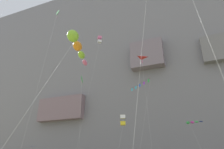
# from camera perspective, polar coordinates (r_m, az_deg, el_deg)

# --- Properties ---
(cliff_face) EXTENTS (180.00, 33.65, 71.20)m
(cliff_face) POSITION_cam_1_polar(r_m,az_deg,el_deg) (77.45, 12.55, 1.22)
(cliff_face) COLOR gray
(cliff_face) RESTS_ON ground
(kite_windsock_mid_left) EXTENTS (2.21, 10.27, 13.48)m
(kite_windsock_mid_left) POSITION_cam_1_polar(r_m,az_deg,el_deg) (17.56, -9.95, 8.19)
(kite_windsock_mid_left) COLOR #8CCC33
(kite_windsock_mid_left) RESTS_ON ground
(kite_diamond_upper_left) EXTENTS (1.65, 5.77, 34.65)m
(kite_diamond_upper_left) POSITION_cam_1_polar(r_m,az_deg,el_deg) (45.82, -15.78, 14.94)
(kite_diamond_upper_left) COLOR green
(kite_diamond_upper_left) RESTS_ON ground
(kite_banner_high_center) EXTENTS (5.58, 6.34, 18.52)m
(kite_banner_high_center) POSITION_cam_1_polar(r_m,az_deg,el_deg) (41.22, 7.97, -3.71)
(kite_banner_high_center) COLOR black
(kite_banner_high_center) RESTS_ON ground
(kite_banner_upper_mid) EXTENTS (4.17, 2.20, 29.48)m
(kite_banner_upper_mid) POSITION_cam_1_polar(r_m,az_deg,el_deg) (38.18, -26.85, 18.32)
(kite_banner_upper_mid) COLOR black
(kite_banner_upper_mid) RESTS_ON ground
(kite_box_low_center) EXTENTS (1.71, 2.15, 10.07)m
(kite_box_low_center) POSITION_cam_1_polar(r_m,az_deg,el_deg) (30.04, 3.12, -12.93)
(kite_box_low_center) COLOR white
(kite_box_low_center) RESTS_ON ground
(kite_diamond_mid_center) EXTENTS (2.59, 3.47, 19.37)m
(kite_diamond_mid_center) POSITION_cam_1_polar(r_m,az_deg,el_deg) (39.03, -8.69, -2.88)
(kite_diamond_mid_center) COLOR green
(kite_diamond_mid_center) RESTS_ON ground
(kite_box_high_right) EXTENTS (2.86, 6.58, 33.63)m
(kite_box_high_right) POSITION_cam_1_polar(r_m,az_deg,el_deg) (52.41, -3.59, 9.85)
(kite_box_high_right) COLOR pink
(kite_box_high_right) RESTS_ON ground
(kite_delta_upper_right) EXTENTS (3.14, 6.39, 22.32)m
(kite_delta_upper_right) POSITION_cam_1_polar(r_m,az_deg,el_deg) (40.47, 8.48, 2.99)
(kite_delta_upper_right) COLOR red
(kite_delta_upper_right) RESTS_ON ground
(kite_windsock_far_right) EXTENTS (3.57, 3.76, 10.98)m
(kite_windsock_far_right) POSITION_cam_1_polar(r_m,az_deg,el_deg) (42.30, 21.91, -12.62)
(kite_windsock_far_right) COLOR green
(kite_windsock_far_right) RESTS_ON ground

